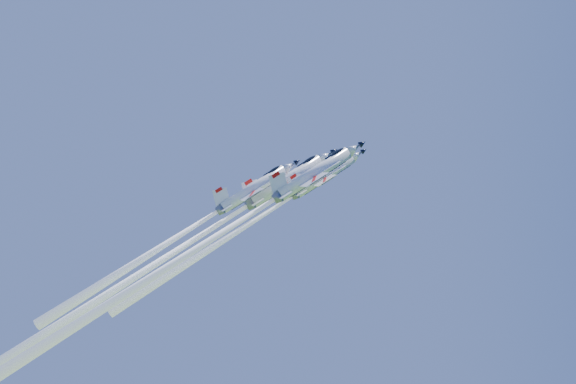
# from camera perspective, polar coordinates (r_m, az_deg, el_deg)

# --- Properties ---
(jet_lead) EXTENTS (33.42, 15.85, 31.22)m
(jet_lead) POSITION_cam_1_polar(r_m,az_deg,el_deg) (99.14, -3.35, -2.77)
(jet_lead) COLOR white
(jet_left) EXTENTS (53.64, 25.19, 51.83)m
(jet_left) POSITION_cam_1_polar(r_m,az_deg,el_deg) (104.25, -12.37, -6.70)
(jet_left) COLOR white
(jet_right) EXTENTS (44.06, 20.78, 41.98)m
(jet_right) POSITION_cam_1_polar(r_m,az_deg,el_deg) (92.99, -8.03, -4.95)
(jet_right) COLOR white
(jet_slot) EXTENTS (33.88, 16.12, 31.31)m
(jet_slot) POSITION_cam_1_polar(r_m,az_deg,el_deg) (100.81, -9.48, -3.73)
(jet_slot) COLOR white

